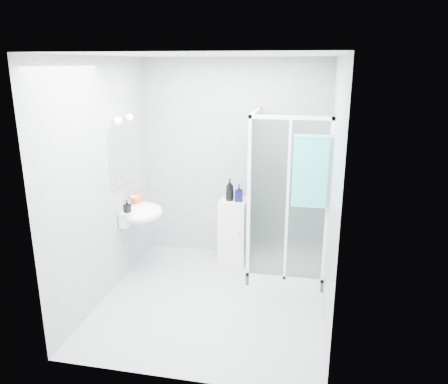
% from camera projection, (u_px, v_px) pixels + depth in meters
% --- Properties ---
extents(room, '(2.40, 2.60, 2.60)m').
position_uv_depth(room, '(212.00, 187.00, 4.48)').
color(room, silver).
rests_on(room, ground).
extents(shower_enclosure, '(0.90, 0.95, 2.00)m').
position_uv_depth(shower_enclosure, '(281.00, 241.00, 5.31)').
color(shower_enclosure, white).
rests_on(shower_enclosure, ground).
extents(wall_basin, '(0.46, 0.56, 0.35)m').
position_uv_depth(wall_basin, '(141.00, 213.00, 5.24)').
color(wall_basin, white).
rests_on(wall_basin, ground).
extents(mirror, '(0.02, 0.60, 0.70)m').
position_uv_depth(mirror, '(122.00, 155.00, 5.08)').
color(mirror, white).
rests_on(mirror, room).
extents(vanity_lights, '(0.10, 0.40, 0.08)m').
position_uv_depth(vanity_lights, '(124.00, 119.00, 4.95)').
color(vanity_lights, silver).
rests_on(vanity_lights, room).
extents(wall_hooks, '(0.23, 0.06, 0.03)m').
position_uv_depth(wall_hooks, '(215.00, 136.00, 5.62)').
color(wall_hooks, silver).
rests_on(wall_hooks, room).
extents(storage_cabinet, '(0.36, 0.38, 0.84)m').
position_uv_depth(storage_cabinet, '(233.00, 231.00, 5.69)').
color(storage_cabinet, white).
rests_on(storage_cabinet, ground).
extents(hand_towel, '(0.37, 0.05, 0.79)m').
position_uv_depth(hand_towel, '(310.00, 170.00, 4.60)').
color(hand_towel, '#33C2B4').
rests_on(hand_towel, shower_enclosure).
extents(shampoo_bottle_a, '(0.14, 0.14, 0.28)m').
position_uv_depth(shampoo_bottle_a, '(230.00, 190.00, 5.53)').
color(shampoo_bottle_a, black).
rests_on(shampoo_bottle_a, storage_cabinet).
extents(shampoo_bottle_b, '(0.10, 0.11, 0.21)m').
position_uv_depth(shampoo_bottle_b, '(239.00, 193.00, 5.51)').
color(shampoo_bottle_b, '#0A0B3D').
rests_on(shampoo_bottle_b, storage_cabinet).
extents(soap_dispenser_orange, '(0.17, 0.17, 0.19)m').
position_uv_depth(soap_dispenser_orange, '(136.00, 197.00, 5.34)').
color(soap_dispenser_orange, '#D95119').
rests_on(soap_dispenser_orange, wall_basin).
extents(soap_dispenser_black, '(0.09, 0.09, 0.15)m').
position_uv_depth(soap_dispenser_black, '(127.00, 206.00, 5.04)').
color(soap_dispenser_black, black).
rests_on(soap_dispenser_black, wall_basin).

